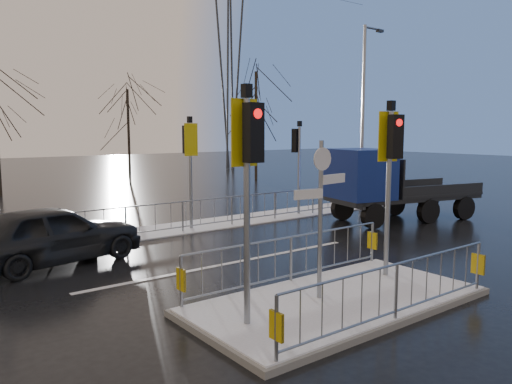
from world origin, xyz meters
TOP-DOWN VIEW (x-y plane):
  - ground at (0.00, 0.00)m, footprint 120.00×120.00m
  - snow_verge at (0.00, 8.60)m, footprint 30.00×2.00m
  - lane_markings at (0.00, -0.33)m, footprint 8.00×11.38m
  - traffic_island at (-0.01, 0.01)m, footprint 6.00×3.04m
  - far_kerb_fixtures at (0.29, 8.09)m, footprint 18.00×0.65m
  - car_far_lane at (-3.59, 6.50)m, footprint 4.80×2.63m
  - flatbed_truck at (7.70, 5.26)m, footprint 6.22×3.39m
  - tree_far_b at (6.00, 24.00)m, footprint 3.25×3.25m
  - tree_far_c at (14.00, 21.00)m, footprint 4.00×4.00m
  - street_lamp_right at (10.57, 8.50)m, footprint 1.25×0.18m
  - pylon_wires at (16.88, 30.00)m, footprint 70.00×2.38m

SIDE VIEW (x-z plane):
  - ground at x=0.00m, z-range 0.00..0.00m
  - lane_markings at x=0.00m, z-range 0.00..0.01m
  - snow_verge at x=0.00m, z-range 0.00..0.04m
  - traffic_island at x=-0.01m, z-range -1.68..2.47m
  - car_far_lane at x=-3.59m, z-range 0.00..1.55m
  - far_kerb_fixtures at x=0.29m, z-range -0.90..2.93m
  - flatbed_truck at x=7.70m, z-range 0.09..2.82m
  - tree_far_b at x=6.00m, z-range 1.11..7.25m
  - street_lamp_right at x=10.57m, z-range 0.39..8.39m
  - tree_far_c at x=14.00m, z-range 1.37..8.92m
  - pylon_wires at x=16.88m, z-range 1.05..21.02m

